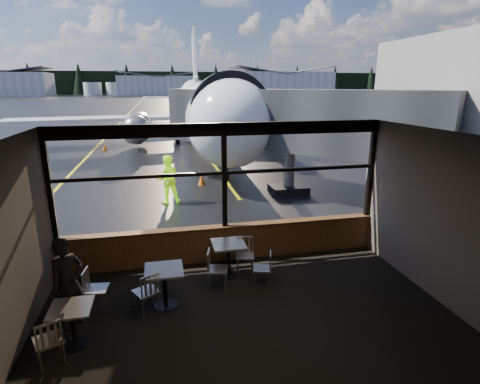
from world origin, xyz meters
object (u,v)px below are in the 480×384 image
object	(u,v)px
cafe_table_mid	(165,288)
chair_near_e	(262,269)
cafe_table_left	(73,326)
chair_mid_s	(146,292)
ground_crew	(167,179)
chair_near_n	(245,256)
cone_nose	(201,180)
chair_near_w	(218,270)
cone_wing	(105,147)
jet_bridge	(289,135)
cafe_table_near	(229,259)
airliner	(205,73)
chair_mid_w	(97,289)
passenger	(68,283)
chair_left_s	(49,341)

from	to	relation	value
cafe_table_mid	chair_near_e	world-z (taller)	cafe_table_mid
cafe_table_left	chair_near_e	size ratio (longest dim) A/B	0.93
chair_mid_s	ground_crew	world-z (taller)	ground_crew
chair_near_n	cone_nose	xyz separation A→B (m)	(-0.04, 8.59, -0.22)
chair_near_w	ground_crew	bearing A→B (deg)	-159.35
cone_wing	chair_near_e	bearing A→B (deg)	-73.89
chair_near_n	cafe_table_mid	bearing A→B (deg)	40.95
chair_near_n	ground_crew	distance (m)	6.38
jet_bridge	cafe_table_mid	size ratio (longest dim) A/B	13.43
cafe_table_left	chair_near_w	bearing A→B (deg)	26.33
jet_bridge	cafe_table_near	bearing A→B (deg)	-119.97
airliner	chair_mid_w	bearing A→B (deg)	-100.28
cafe_table_mid	chair_near_e	xyz separation A→B (m)	(2.14, 0.38, -0.01)
airliner	cafe_table_near	xyz separation A→B (m)	(-2.16, -20.51, -4.80)
cone_nose	jet_bridge	bearing A→B (deg)	-34.19
chair_near_w	chair_near_n	distance (m)	0.92
chair_near_n	ground_crew	bearing A→B (deg)	-62.44
cafe_table_left	passenger	bearing A→B (deg)	104.10
chair_mid_w	cone_nose	size ratio (longest dim) A/B	2.00
chair_near_n	cone_wing	world-z (taller)	chair_near_n
cafe_table_near	chair_near_n	world-z (taller)	chair_near_n
chair_near_n	passenger	bearing A→B (deg)	32.19
ground_crew	cone_wing	xyz separation A→B (m)	(-3.92, 13.20, -0.69)
cafe_table_left	ground_crew	distance (m)	8.28
cafe_table_mid	chair_mid_s	xyz separation A→B (m)	(-0.36, -0.16, 0.04)
jet_bridge	ground_crew	distance (m)	5.10
airliner	cone_wing	world-z (taller)	airliner
chair_mid_w	chair_left_s	xyz separation A→B (m)	(-0.52, -1.47, -0.00)
cone_wing	cafe_table_mid	bearing A→B (deg)	-79.89
chair_near_w	chair_left_s	bearing A→B (deg)	-46.37
cafe_table_left	cone_wing	size ratio (longest dim) A/B	1.63
chair_left_s	ground_crew	bearing A→B (deg)	51.23
chair_mid_s	passenger	size ratio (longest dim) A/B	0.52
cafe_table_near	chair_near_w	bearing A→B (deg)	-122.63
chair_left_s	cone_wing	world-z (taller)	chair_left_s
chair_mid_w	chair_left_s	distance (m)	1.56
chair_near_e	chair_near_w	world-z (taller)	chair_near_w
chair_near_w	chair_left_s	xyz separation A→B (m)	(-3.00, -1.75, -0.02)
passenger	ground_crew	size ratio (longest dim) A/B	0.94
cafe_table_near	cafe_table_mid	size ratio (longest dim) A/B	1.00
chair_mid_s	passenger	world-z (taller)	passenger
chair_near_w	jet_bridge	bearing A→B (deg)	163.19
cafe_table_near	chair_near_e	distance (m)	0.89
chair_near_n	chair_near_w	bearing A→B (deg)	49.52
chair_mid_s	cone_wing	distance (m)	20.77
chair_mid_s	ground_crew	bearing A→B (deg)	55.62
cafe_table_left	cone_wing	xyz separation A→B (m)	(-2.06, 21.25, -0.14)
airliner	cone_wing	xyz separation A→B (m)	(-7.28, -1.14, -4.98)
chair_left_s	ground_crew	world-z (taller)	ground_crew
cafe_table_near	airliner	bearing A→B (deg)	84.00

